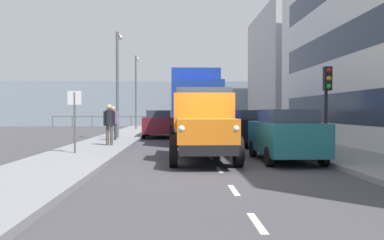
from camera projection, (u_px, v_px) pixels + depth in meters
ground_plane at (200, 142)px, 21.25m from camera, size 80.00×80.00×0.00m
sidewalk_left at (285, 140)px, 21.41m from camera, size 2.78×39.34×0.15m
sidewalk_right at (112, 141)px, 21.08m from camera, size 2.78×39.34×0.15m
road_centreline_markings at (201, 143)px, 20.17m from camera, size 0.12×34.73×0.01m
building_far_block at (304, 72)px, 35.00m from camera, size 7.98×11.62×10.44m
sea_horizon at (188, 104)px, 43.84m from camera, size 80.00×0.80×5.00m
seawall_railing at (189, 118)px, 40.28m from camera, size 28.08×0.08×1.20m
truck_vintage_orange at (203, 126)px, 12.88m from camera, size 2.17×5.64×2.43m
lorry_cargo_blue at (195, 104)px, 21.54m from camera, size 2.58×8.20×3.87m
car_teal_kerbside_near at (285, 134)px, 12.93m from camera, size 1.85×4.02×1.72m
car_black_kerbside_1 at (252, 127)px, 18.80m from camera, size 1.94×3.92×1.72m
car_grey_kerbside_2 at (237, 124)px, 23.53m from camera, size 1.92×4.24×1.72m
car_maroon_oppositeside_0 at (159, 123)px, 25.03m from camera, size 1.90×4.66×1.72m
car_white_oppositeside_1 at (163, 121)px, 31.54m from camera, size 1.95×3.98×1.72m
car_red_oppositeside_2 at (166, 119)px, 37.98m from camera, size 1.86×4.24×1.72m
pedestrian_near_railing at (109, 121)px, 17.32m from camera, size 0.53×0.34×1.82m
pedestrian_in_dark_coat at (113, 120)px, 20.42m from camera, size 0.53×0.34×1.77m
traffic_light_near at (327, 90)px, 14.78m from camera, size 0.28×0.41×3.20m
lamp_post_promenade at (118, 74)px, 22.47m from camera, size 0.32×1.14×6.06m
lamp_post_far at (136, 85)px, 33.70m from camera, size 0.32×1.14×6.31m
street_sign at (75, 111)px, 14.09m from camera, size 0.50×0.07×2.25m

